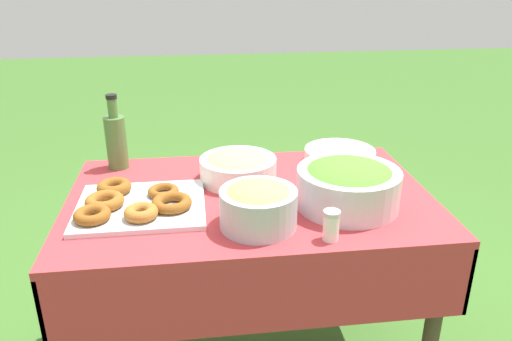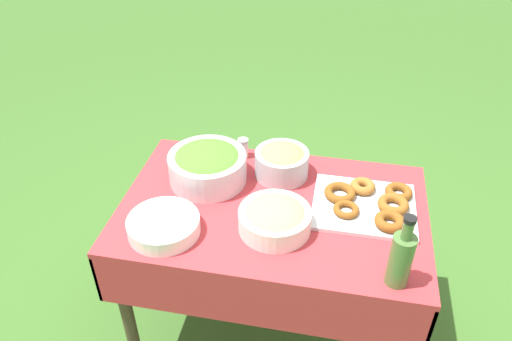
{
  "view_description": "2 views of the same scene",
  "coord_description": "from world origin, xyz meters",
  "px_view_note": "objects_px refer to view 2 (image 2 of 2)",
  "views": [
    {
      "loc": [
        0.17,
        1.45,
        1.43
      ],
      "look_at": [
        -0.01,
        0.05,
        0.84
      ],
      "focal_mm": 35.0,
      "sensor_mm": 36.0,
      "label": 1
    },
    {
      "loc": [
        0.22,
        -1.45,
        1.97
      ],
      "look_at": [
        -0.08,
        0.05,
        0.85
      ],
      "focal_mm": 35.0,
      "sensor_mm": 36.0,
      "label": 2
    }
  ],
  "objects_px": {
    "donut_platter": "(369,203)",
    "olive_oil_bottle": "(401,258)",
    "fruit_bowl": "(283,161)",
    "pasta_bowl": "(275,218)",
    "plate_stack": "(164,226)",
    "salad_bowl": "(207,165)"
  },
  "relations": [
    {
      "from": "plate_stack",
      "to": "olive_oil_bottle",
      "type": "bearing_deg",
      "value": -5.46
    },
    {
      "from": "donut_platter",
      "to": "olive_oil_bottle",
      "type": "distance_m",
      "value": 0.38
    },
    {
      "from": "donut_platter",
      "to": "fruit_bowl",
      "type": "height_order",
      "value": "fruit_bowl"
    },
    {
      "from": "pasta_bowl",
      "to": "donut_platter",
      "type": "distance_m",
      "value": 0.38
    },
    {
      "from": "fruit_bowl",
      "to": "pasta_bowl",
      "type": "bearing_deg",
      "value": -86.16
    },
    {
      "from": "olive_oil_bottle",
      "to": "fruit_bowl",
      "type": "xyz_separation_m",
      "value": [
        -0.44,
        0.5,
        -0.04
      ]
    },
    {
      "from": "pasta_bowl",
      "to": "plate_stack",
      "type": "distance_m",
      "value": 0.4
    },
    {
      "from": "pasta_bowl",
      "to": "olive_oil_bottle",
      "type": "xyz_separation_m",
      "value": [
        0.42,
        -0.17,
        0.06
      ]
    },
    {
      "from": "salad_bowl",
      "to": "plate_stack",
      "type": "xyz_separation_m",
      "value": [
        -0.07,
        -0.33,
        -0.04
      ]
    },
    {
      "from": "plate_stack",
      "to": "olive_oil_bottle",
      "type": "height_order",
      "value": "olive_oil_bottle"
    },
    {
      "from": "salad_bowl",
      "to": "pasta_bowl",
      "type": "distance_m",
      "value": 0.39
    },
    {
      "from": "donut_platter",
      "to": "olive_oil_bottle",
      "type": "height_order",
      "value": "olive_oil_bottle"
    },
    {
      "from": "donut_platter",
      "to": "olive_oil_bottle",
      "type": "bearing_deg",
      "value": -75.43
    },
    {
      "from": "donut_platter",
      "to": "fruit_bowl",
      "type": "distance_m",
      "value": 0.38
    },
    {
      "from": "olive_oil_bottle",
      "to": "fruit_bowl",
      "type": "relative_size",
      "value": 1.24
    },
    {
      "from": "plate_stack",
      "to": "olive_oil_bottle",
      "type": "relative_size",
      "value": 0.95
    },
    {
      "from": "salad_bowl",
      "to": "fruit_bowl",
      "type": "relative_size",
      "value": 1.43
    },
    {
      "from": "donut_platter",
      "to": "plate_stack",
      "type": "xyz_separation_m",
      "value": [
        -0.72,
        -0.28,
        0.01
      ]
    },
    {
      "from": "salad_bowl",
      "to": "fruit_bowl",
      "type": "height_order",
      "value": "salad_bowl"
    },
    {
      "from": "salad_bowl",
      "to": "olive_oil_bottle",
      "type": "relative_size",
      "value": 1.15
    },
    {
      "from": "pasta_bowl",
      "to": "salad_bowl",
      "type": "bearing_deg",
      "value": 142.86
    },
    {
      "from": "salad_bowl",
      "to": "donut_platter",
      "type": "height_order",
      "value": "salad_bowl"
    }
  ]
}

